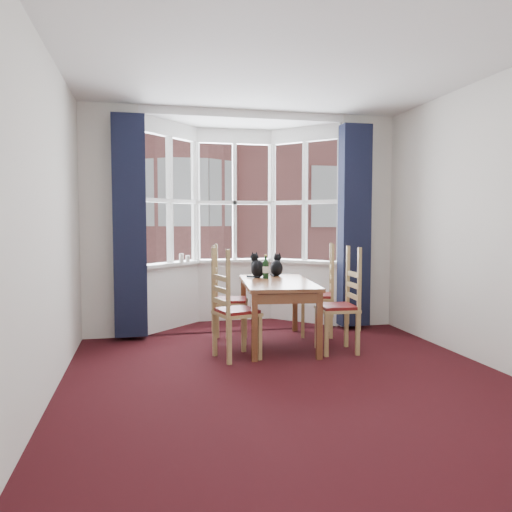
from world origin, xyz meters
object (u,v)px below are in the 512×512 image
object	(u,v)px
chair_right_far	(324,297)
candle_tall	(181,258)
wine_bottle	(266,268)
candle_short	(188,259)
cat_right	(277,267)
cat_left	(257,267)
dining_table	(277,289)
chair_left_near	(229,313)
chair_left_far	(223,302)
chair_right_near	(345,308)

from	to	relation	value
chair_right_far	candle_tall	bearing A→B (deg)	154.22
wine_bottle	candle_short	xyz separation A→B (m)	(-0.84, 0.90, 0.06)
cat_right	candle_tall	xyz separation A→B (m)	(-1.13, 0.62, 0.09)
cat_left	wine_bottle	world-z (taller)	cat_left
dining_table	chair_left_near	distance (m)	0.82
chair_left_far	chair_right_near	world-z (taller)	same
dining_table	candle_tall	distance (m)	1.55
cat_left	wine_bottle	xyz separation A→B (m)	(0.07, -0.15, 0.00)
chair_left_near	chair_left_far	distance (m)	0.76
chair_right_far	cat_right	bearing A→B (deg)	160.91
chair_left_far	candle_tall	bearing A→B (deg)	115.13
dining_table	cat_left	world-z (taller)	cat_left
chair_right_near	cat_right	xyz separation A→B (m)	(-0.51, 0.98, 0.37)
chair_left_near	chair_left_far	world-z (taller)	same
cat_left	candle_short	xyz separation A→B (m)	(-0.78, 0.75, 0.06)
chair_right_far	cat_left	xyz separation A→B (m)	(-0.83, 0.09, 0.38)
dining_table	chair_left_far	distance (m)	0.67
chair_left_far	candle_short	world-z (taller)	candle_short
chair_right_near	candle_tall	world-z (taller)	candle_tall
chair_left_near	chair_right_near	distance (m)	1.28
chair_right_far	wine_bottle	xyz separation A→B (m)	(-0.76, -0.05, 0.38)
cat_left	chair_right_near	bearing A→B (deg)	-48.74
chair_left_far	cat_right	world-z (taller)	cat_right
cat_right	candle_short	xyz separation A→B (m)	(-1.05, 0.65, 0.07)
chair_left_near	candle_tall	distance (m)	1.73
dining_table	wine_bottle	distance (m)	0.35
dining_table	chair_right_near	distance (m)	0.80
chair_left_near	cat_right	distance (m)	1.32
chair_left_far	chair_right_far	distance (m)	1.28
chair_left_near	chair_left_far	xyz separation A→B (m)	(0.06, 0.75, 0.00)
chair_right_far	wine_bottle	world-z (taller)	wine_bottle
chair_left_far	chair_right_far	world-z (taller)	same
chair_left_far	chair_right_near	bearing A→B (deg)	-30.69
wine_bottle	chair_left_near	bearing A→B (deg)	-127.08
dining_table	wine_bottle	size ratio (longest dim) A/B	5.31
candle_tall	cat_right	bearing A→B (deg)	-28.84
cat_left	cat_right	world-z (taller)	cat_left
chair_left_near	chair_right_far	world-z (taller)	same
candle_short	candle_tall	bearing A→B (deg)	-160.69
cat_right	cat_left	bearing A→B (deg)	-159.86
candle_tall	candle_short	xyz separation A→B (m)	(0.09, 0.03, -0.01)
chair_left_far	cat_left	size ratio (longest dim) A/B	2.91
chair_left_near	candle_tall	world-z (taller)	candle_tall
chair_left_near	chair_left_far	size ratio (longest dim) A/B	1.00
chair_left_far	candle_tall	world-z (taller)	candle_tall
cat_left	candle_tall	xyz separation A→B (m)	(-0.86, 0.72, 0.08)
cat_right	wine_bottle	distance (m)	0.32
dining_table	wine_bottle	world-z (taller)	wine_bottle
cat_right	candle_short	distance (m)	1.23
candle_tall	chair_left_far	bearing A→B (deg)	-64.87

